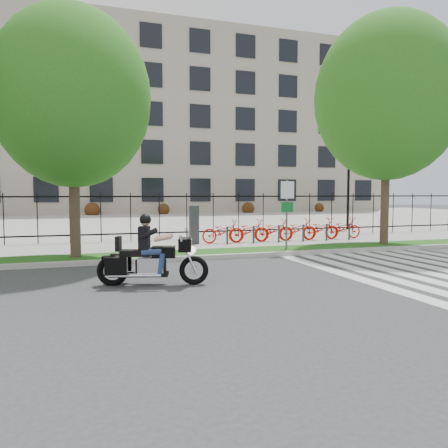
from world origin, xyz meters
name	(u,v)px	position (x,y,z in m)	size (l,w,h in m)	color
ground	(276,284)	(0.00, 0.00, 0.00)	(120.00, 120.00, 0.00)	#333335
curb	(223,257)	(0.00, 4.10, 0.07)	(60.00, 0.20, 0.15)	#AEABA3
grass_verge	(215,253)	(0.00, 4.95, 0.07)	(60.00, 1.50, 0.15)	#174D13
sidewalk	(197,245)	(0.00, 7.45, 0.07)	(60.00, 3.50, 0.15)	#9B9891
plaza	(141,220)	(0.00, 25.00, 0.05)	(80.00, 34.00, 0.10)	#9B9891
crosswalk_stripes	(439,272)	(4.83, 0.00, 0.01)	(5.70, 8.00, 0.01)	silver
iron_fence	(187,216)	(0.00, 9.20, 1.15)	(30.00, 0.06, 2.00)	black
office_building	(118,128)	(0.00, 44.92, 9.97)	(60.00, 21.90, 20.15)	gray
lamp_post_right	(349,174)	(10.00, 12.00, 3.21)	(1.06, 0.70, 4.25)	black
street_tree_1	(72,98)	(-4.54, 4.95, 5.03)	(4.76, 4.76, 7.63)	#3D2C21
street_tree_2	(387,97)	(6.92, 4.95, 5.81)	(5.54, 5.54, 8.85)	#3D2C21
bike_share_station	(284,230)	(3.69, 7.20, 0.62)	(7.75, 0.85, 1.50)	#2D2D33
sign_pole_regulatory	(287,204)	(2.53, 4.58, 1.74)	(0.50, 0.09, 2.50)	#59595B
motorcycle_rider	(152,257)	(-2.80, 0.75, 0.66)	(2.53, 1.14, 2.00)	black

